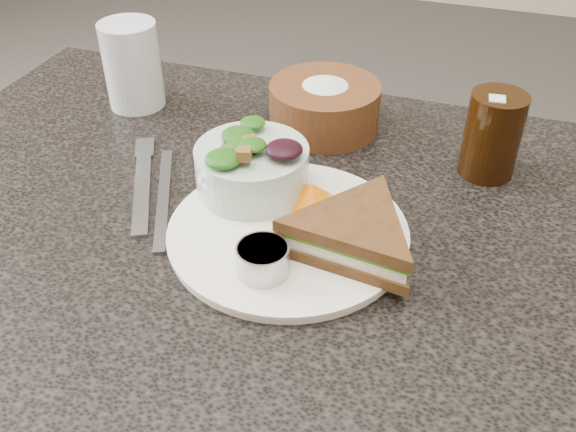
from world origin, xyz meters
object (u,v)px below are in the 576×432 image
(dinner_plate, at_px, (288,233))
(dining_table, at_px, (268,410))
(water_glass, at_px, (132,65))
(sandwich, at_px, (355,234))
(salad_bowl, at_px, (252,161))
(bread_basket, at_px, (325,99))
(dressing_ramekin, at_px, (263,260))
(cola_glass, at_px, (493,131))

(dinner_plate, bearing_deg, dining_table, 146.84)
(water_glass, bearing_deg, dinner_plate, -35.82)
(dining_table, relative_size, sandwich, 5.83)
(sandwich, height_order, salad_bowl, salad_bowl)
(dinner_plate, xyz_separation_m, bread_basket, (-0.03, 0.25, 0.04))
(salad_bowl, bearing_deg, dressing_ramekin, -64.84)
(salad_bowl, bearing_deg, cola_glass, 29.07)
(dining_table, distance_m, dinner_plate, 0.38)
(dining_table, distance_m, sandwich, 0.43)
(dining_table, bearing_deg, bread_basket, 87.19)
(dining_table, height_order, dinner_plate, dinner_plate)
(bread_basket, bearing_deg, cola_glass, -11.51)
(dinner_plate, bearing_deg, salad_bowl, 137.06)
(sandwich, bearing_deg, dining_table, 168.58)
(dinner_plate, xyz_separation_m, sandwich, (0.08, -0.01, 0.03))
(dining_table, bearing_deg, salad_bowl, 124.62)
(salad_bowl, xyz_separation_m, dressing_ramekin, (0.06, -0.13, -0.02))
(salad_bowl, xyz_separation_m, bread_basket, (0.03, 0.19, -0.01))
(salad_bowl, distance_m, cola_glass, 0.30)
(dining_table, distance_m, cola_glass, 0.53)
(bread_basket, height_order, water_glass, water_glass)
(cola_glass, distance_m, water_glass, 0.51)
(dining_table, relative_size, salad_bowl, 7.45)
(dinner_plate, bearing_deg, bread_basket, 97.09)
(sandwich, distance_m, water_glass, 0.46)
(salad_bowl, relative_size, dressing_ramekin, 2.47)
(dining_table, xyz_separation_m, dinner_plate, (0.04, -0.03, 0.38))
(water_glass, bearing_deg, dressing_ramekin, -43.89)
(sandwich, xyz_separation_m, salad_bowl, (-0.14, 0.07, 0.02))
(dining_table, xyz_separation_m, salad_bowl, (-0.02, 0.03, 0.43))
(salad_bowl, bearing_deg, bread_basket, 80.03)
(dinner_plate, height_order, salad_bowl, salad_bowl)
(dressing_ramekin, height_order, cola_glass, cola_glass)
(dining_table, height_order, cola_glass, cola_glass)
(dining_table, bearing_deg, dinner_plate, -33.16)
(dining_table, relative_size, water_glass, 8.01)
(salad_bowl, bearing_deg, sandwich, -27.19)
(salad_bowl, distance_m, water_glass, 0.30)
(dining_table, distance_m, water_glass, 0.55)
(dining_table, height_order, sandwich, sandwich)
(dinner_plate, distance_m, sandwich, 0.08)
(water_glass, bearing_deg, salad_bowl, -33.73)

